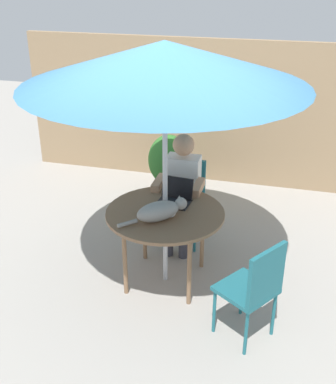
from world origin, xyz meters
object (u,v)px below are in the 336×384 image
(patio_umbrella, at_px, (165,63))
(chair_occupied, at_px, (185,194))
(chair_empty, at_px, (255,285))
(potted_plant_near_fence, at_px, (169,165))
(laptop, at_px, (176,195))
(person_seated, at_px, (182,186))
(cat, at_px, (161,211))
(patio_table, at_px, (165,217))

(patio_umbrella, bearing_deg, chair_occupied, 90.00)
(chair_empty, bearing_deg, potted_plant_near_fence, 119.56)
(chair_empty, distance_m, laptop, 1.21)
(person_seated, height_order, laptop, person_seated)
(potted_plant_near_fence, bearing_deg, cat, -77.38)
(patio_table, xyz_separation_m, laptop, (0.04, 0.23, 0.12))
(patio_table, bearing_deg, potted_plant_near_fence, 103.73)
(laptop, relative_size, cat, 0.61)
(patio_umbrella, relative_size, person_seated, 1.88)
(patio_umbrella, xyz_separation_m, chair_occupied, (0.00, 0.81, -1.54))
(patio_table, bearing_deg, person_seated, 90.00)
(person_seated, bearing_deg, laptop, -84.50)
(laptop, bearing_deg, potted_plant_near_fence, 107.25)
(chair_occupied, xyz_separation_m, cat, (-0.00, -0.95, 0.30))
(patio_table, relative_size, chair_occupied, 1.20)
(laptop, bearing_deg, chair_empty, -44.50)
(laptop, bearing_deg, chair_occupied, 94.00)
(patio_table, height_order, person_seated, person_seated)
(person_seated, distance_m, cat, 0.80)
(patio_table, distance_m, chair_empty, 1.08)
(patio_table, bearing_deg, patio_umbrella, 0.00)
(patio_umbrella, height_order, person_seated, patio_umbrella)
(potted_plant_near_fence, bearing_deg, laptop, -72.75)
(chair_empty, distance_m, potted_plant_near_fence, 2.62)
(patio_umbrella, bearing_deg, potted_plant_near_fence, 103.73)
(patio_table, distance_m, chair_occupied, 0.82)
(patio_table, relative_size, patio_umbrella, 0.46)
(chair_occupied, xyz_separation_m, chair_empty, (0.88, -1.41, 0.00))
(chair_occupied, bearing_deg, laptop, -86.00)
(person_seated, bearing_deg, chair_empty, -54.72)
(patio_table, bearing_deg, chair_occupied, 90.00)
(chair_occupied, relative_size, chair_empty, 1.00)
(person_seated, bearing_deg, patio_umbrella, -90.00)
(patio_table, height_order, patio_umbrella, patio_umbrella)
(chair_occupied, relative_size, person_seated, 0.73)
(patio_umbrella, relative_size, cat, 4.45)
(chair_empty, relative_size, person_seated, 0.73)
(patio_umbrella, height_order, potted_plant_near_fence, patio_umbrella)
(laptop, height_order, potted_plant_near_fence, laptop)
(chair_empty, bearing_deg, patio_umbrella, 145.81)
(chair_empty, distance_m, cat, 1.04)
(cat, bearing_deg, patio_table, 89.30)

